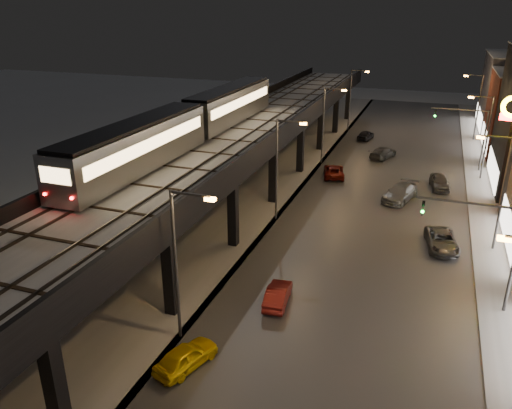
% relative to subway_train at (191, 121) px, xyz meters
% --- Properties ---
extents(road_surface, '(17.00, 120.00, 0.06)m').
position_rel_subway_train_xyz_m(road_surface, '(16.00, 4.23, -8.28)').
color(road_surface, '#46474D').
rests_on(road_surface, ground).
extents(sidewalk_right, '(4.00, 120.00, 0.14)m').
position_rel_subway_train_xyz_m(sidewalk_right, '(26.00, 4.23, -8.24)').
color(sidewalk_right, '#9FA1A8').
rests_on(sidewalk_right, ground).
extents(under_viaduct_pavement, '(11.00, 120.00, 0.06)m').
position_rel_subway_train_xyz_m(under_viaduct_pavement, '(2.50, 4.23, -8.28)').
color(under_viaduct_pavement, '#9FA1A8').
rests_on(under_viaduct_pavement, ground).
extents(elevated_viaduct, '(9.00, 100.00, 6.30)m').
position_rel_subway_train_xyz_m(elevated_viaduct, '(2.50, 1.08, -2.69)').
color(elevated_viaduct, black).
rests_on(elevated_viaduct, ground).
extents(viaduct_trackbed, '(8.40, 100.00, 0.32)m').
position_rel_subway_train_xyz_m(viaduct_trackbed, '(2.49, 1.20, -1.92)').
color(viaduct_trackbed, '#B2B7C1').
rests_on(viaduct_trackbed, elevated_viaduct).
extents(viaduct_parapet_streetside, '(0.30, 100.00, 1.10)m').
position_rel_subway_train_xyz_m(viaduct_parapet_streetside, '(6.85, 1.23, -1.46)').
color(viaduct_parapet_streetside, black).
rests_on(viaduct_parapet_streetside, elevated_viaduct).
extents(viaduct_parapet_far, '(0.30, 100.00, 1.10)m').
position_rel_subway_train_xyz_m(viaduct_parapet_far, '(-1.85, 1.23, -1.46)').
color(viaduct_parapet_far, black).
rests_on(viaduct_parapet_far, elevated_viaduct).
extents(streetlight_left_1, '(2.57, 0.28, 9.00)m').
position_rel_subway_train_xyz_m(streetlight_left_1, '(8.07, -17.77, -3.07)').
color(streetlight_left_1, '#38383A').
rests_on(streetlight_left_1, ground).
extents(streetlight_left_2, '(2.57, 0.28, 9.00)m').
position_rel_subway_train_xyz_m(streetlight_left_2, '(8.07, 0.23, -3.07)').
color(streetlight_left_2, '#38383A').
rests_on(streetlight_left_2, ground).
extents(streetlight_right_2, '(2.56, 0.28, 9.00)m').
position_rel_subway_train_xyz_m(streetlight_right_2, '(25.23, 0.23, -3.07)').
color(streetlight_right_2, '#38383A').
rests_on(streetlight_right_2, ground).
extents(streetlight_left_3, '(2.57, 0.28, 9.00)m').
position_rel_subway_train_xyz_m(streetlight_left_3, '(8.07, 18.23, -3.07)').
color(streetlight_left_3, '#38383A').
rests_on(streetlight_left_3, ground).
extents(streetlight_right_3, '(2.56, 0.28, 9.00)m').
position_rel_subway_train_xyz_m(streetlight_right_3, '(25.23, 18.23, -3.07)').
color(streetlight_right_3, '#38383A').
rests_on(streetlight_right_3, ground).
extents(streetlight_left_4, '(2.57, 0.28, 9.00)m').
position_rel_subway_train_xyz_m(streetlight_left_4, '(8.07, 36.23, -3.07)').
color(streetlight_left_4, '#38383A').
rests_on(streetlight_left_4, ground).
extents(streetlight_right_4, '(2.56, 0.28, 9.00)m').
position_rel_subway_train_xyz_m(streetlight_right_4, '(25.23, 36.23, -3.07)').
color(streetlight_right_4, '#38383A').
rests_on(streetlight_right_4, ground).
extents(traffic_light_rig_a, '(6.10, 0.34, 7.00)m').
position_rel_subway_train_xyz_m(traffic_light_rig_a, '(24.34, -8.77, -3.81)').
color(traffic_light_rig_a, '#38383A').
rests_on(traffic_light_rig_a, ground).
extents(traffic_light_rig_b, '(6.10, 0.34, 7.00)m').
position_rel_subway_train_xyz_m(traffic_light_rig_b, '(24.34, 21.23, -3.81)').
color(traffic_light_rig_b, '#38383A').
rests_on(traffic_light_rig_b, ground).
extents(subway_train, '(2.84, 34.47, 3.40)m').
position_rel_subway_train_xyz_m(subway_train, '(0.00, 0.00, 0.00)').
color(subway_train, gray).
rests_on(subway_train, viaduct_trackbed).
extents(car_taxi, '(2.62, 4.05, 1.28)m').
position_rel_subway_train_xyz_m(car_taxi, '(9.32, -19.98, -7.66)').
color(car_taxi, '#E1B805').
rests_on(car_taxi, ground).
extents(car_near_white, '(1.69, 3.82, 1.22)m').
position_rel_subway_train_xyz_m(car_near_white, '(12.03, -12.61, -7.70)').
color(car_near_white, maroon).
rests_on(car_near_white, ground).
extents(car_mid_silver, '(3.13, 4.98, 1.28)m').
position_rel_subway_train_xyz_m(car_mid_silver, '(10.26, 13.57, -7.67)').
color(car_mid_silver, '#691209').
rests_on(car_mid_silver, ground).
extents(car_mid_dark, '(3.32, 4.99, 1.34)m').
position_rel_subway_train_xyz_m(car_mid_dark, '(14.50, 22.85, -7.64)').
color(car_mid_dark, '#35383C').
rests_on(car_mid_dark, ground).
extents(car_far_white, '(2.17, 4.03, 1.30)m').
position_rel_subway_train_xyz_m(car_far_white, '(11.16, 31.36, -7.66)').
color(car_far_white, black).
rests_on(car_far_white, ground).
extents(car_onc_dark, '(2.94, 5.03, 1.32)m').
position_rel_subway_train_xyz_m(car_onc_dark, '(21.71, -0.92, -7.65)').
color(car_onc_dark, '#4F5054').
rests_on(car_onc_dark, ground).
extents(car_onc_white, '(3.55, 5.55, 1.50)m').
position_rel_subway_train_xyz_m(car_onc_white, '(17.76, 8.65, -7.56)').
color(car_onc_white, slate).
rests_on(car_onc_white, ground).
extents(car_onc_red, '(2.33, 4.45, 1.44)m').
position_rel_subway_train_xyz_m(car_onc_red, '(21.31, 13.46, -7.58)').
color(car_onc_red, '#4B4D51').
rests_on(car_onc_red, ground).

